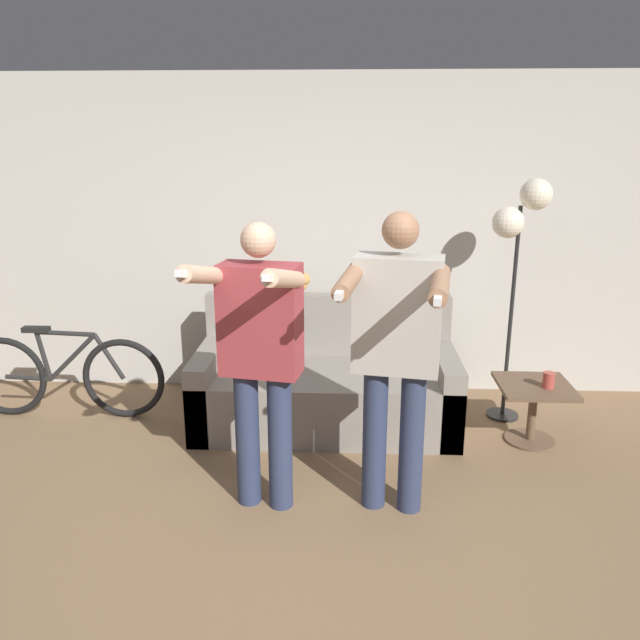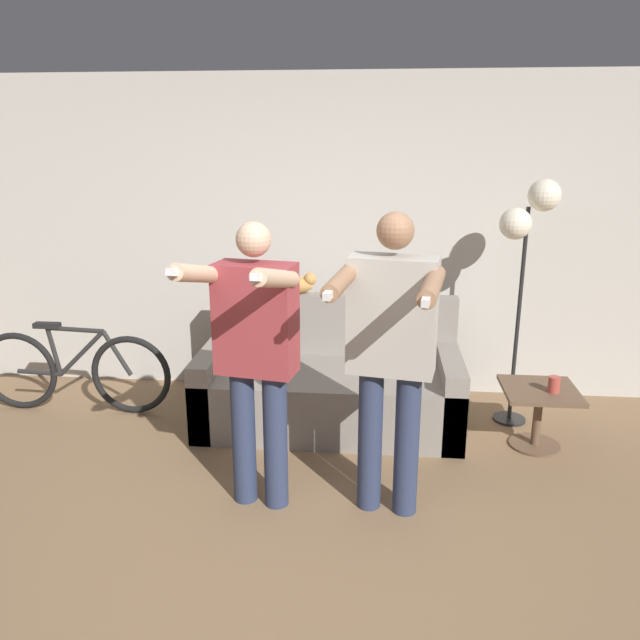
{
  "view_description": "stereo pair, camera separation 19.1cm",
  "coord_description": "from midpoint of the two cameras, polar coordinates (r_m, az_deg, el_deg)",
  "views": [
    {
      "loc": [
        0.28,
        -2.5,
        2.09
      ],
      "look_at": [
        0.1,
        1.3,
        0.98
      ],
      "focal_mm": 35.0,
      "sensor_mm": 36.0,
      "label": 1
    },
    {
      "loc": [
        0.47,
        -2.49,
        2.09
      ],
      "look_at": [
        0.1,
        1.3,
        0.98
      ],
      "focal_mm": 35.0,
      "sensor_mm": 36.0,
      "label": 2
    }
  ],
  "objects": [
    {
      "name": "wall_back",
      "position": [
        5.19,
        -1.56,
        7.45
      ],
      "size": [
        10.0,
        0.05,
        2.6
      ],
      "color": "beige",
      "rests_on": "ground_plane"
    },
    {
      "name": "floor_lamp",
      "position": [
        4.72,
        16.73,
        8.29
      ],
      "size": [
        0.41,
        0.25,
        1.83
      ],
      "color": "black",
      "rests_on": "ground_plane"
    },
    {
      "name": "couch",
      "position": [
        4.76,
        -0.6,
        -6.07
      ],
      "size": [
        1.93,
        0.93,
        0.92
      ],
      "color": "gray",
      "rests_on": "ground_plane"
    },
    {
      "name": "cat",
      "position": [
        4.9,
        -4.32,
        3.24
      ],
      "size": [
        0.51,
        0.15,
        0.17
      ],
      "color": "tan",
      "rests_on": "couch"
    },
    {
      "name": "person_right",
      "position": [
        3.41,
        5.38,
        -2.33
      ],
      "size": [
        0.62,
        0.74,
        1.73
      ],
      "rotation": [
        0.0,
        0.0,
        -0.17
      ],
      "color": "#2D3856",
      "rests_on": "ground_plane"
    },
    {
      "name": "side_table",
      "position": [
        4.66,
        17.82,
        -6.98
      ],
      "size": [
        0.5,
        0.5,
        0.44
      ],
      "color": "brown",
      "rests_on": "ground_plane"
    },
    {
      "name": "bicycle",
      "position": [
        5.25,
        -23.32,
        -4.7
      ],
      "size": [
        1.56,
        0.07,
        0.73
      ],
      "color": "black",
      "rests_on": "ground_plane"
    },
    {
      "name": "ground_plane",
      "position": [
        3.28,
        -4.92,
        -23.51
      ],
      "size": [
        16.0,
        16.0,
        0.0
      ],
      "primitive_type": "plane",
      "color": "#846647"
    },
    {
      "name": "person_left",
      "position": [
        3.47,
        -7.08,
        -2.74
      ],
      "size": [
        0.59,
        0.73,
        1.68
      ],
      "rotation": [
        0.0,
        0.0,
        -0.17
      ],
      "color": "#2D3856",
      "rests_on": "ground_plane"
    },
    {
      "name": "cup",
      "position": [
        4.56,
        19.05,
        -5.23
      ],
      "size": [
        0.08,
        0.08,
        0.11
      ],
      "color": "#B7473D",
      "rests_on": "side_table"
    }
  ]
}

